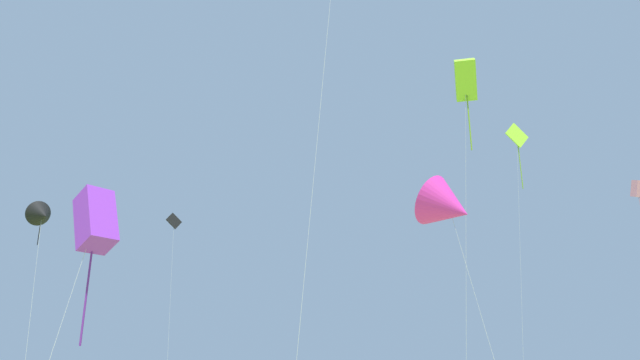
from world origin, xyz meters
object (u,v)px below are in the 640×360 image
(kite_black_diamond, at_px, (174,224))
(kite_pink_box, at_px, (638,189))
(kite_magenta_delta, at_px, (449,207))
(kite_purple_box, at_px, (96,221))
(kite_lime_diamond, at_px, (517,140))
(kite_lime_box, at_px, (466,80))
(kite_black_delta, at_px, (42,215))

(kite_black_diamond, relative_size, kite_pink_box, 0.87)
(kite_pink_box, bearing_deg, kite_magenta_delta, -122.65)
(kite_black_diamond, distance_m, kite_purple_box, 39.39)
(kite_black_diamond, xyz_separation_m, kite_lime_diamond, (34.88, 1.39, 7.67))
(kite_lime_box, bearing_deg, kite_black_delta, -172.32)
(kite_black_diamond, height_order, kite_purple_box, kite_black_diamond)
(kite_lime_box, xyz_separation_m, kite_black_delta, (-24.24, -3.27, -8.26))
(kite_black_diamond, relative_size, kite_black_delta, 1.57)
(kite_purple_box, relative_size, kite_lime_diamond, 0.34)
(kite_lime_diamond, distance_m, kite_lime_box, 26.64)
(kite_lime_box, bearing_deg, kite_purple_box, -140.91)
(kite_black_diamond, height_order, kite_lime_diamond, kite_lime_diamond)
(kite_purple_box, xyz_separation_m, kite_lime_diamond, (22.81, 37.56, 17.54))
(kite_purple_box, bearing_deg, kite_pink_box, 50.31)
(kite_magenta_delta, relative_size, kite_lime_diamond, 0.45)
(kite_pink_box, distance_m, kite_black_delta, 55.21)
(kite_magenta_delta, height_order, kite_black_delta, kite_magenta_delta)
(kite_lime_diamond, height_order, kite_pink_box, kite_lime_diamond)
(kite_purple_box, bearing_deg, kite_magenta_delta, 33.64)
(kite_purple_box, height_order, kite_lime_box, kite_lime_box)
(kite_lime_diamond, xyz_separation_m, kite_lime_box, (-7.25, -24.91, -6.06))
(kite_pink_box, bearing_deg, kite_lime_box, -123.30)
(kite_lime_box, bearing_deg, kite_lime_diamond, 73.78)
(kite_magenta_delta, xyz_separation_m, kite_pink_box, (20.97, 32.73, 10.54))
(kite_lime_box, relative_size, kite_black_delta, 1.71)
(kite_purple_box, xyz_separation_m, kite_lime_box, (15.56, 12.65, 11.49))
(kite_purple_box, relative_size, kite_lime_box, 0.45)
(kite_lime_diamond, relative_size, kite_pink_box, 1.24)
(kite_purple_box, relative_size, kite_black_delta, 0.77)
(kite_magenta_delta, height_order, kite_lime_box, kite_lime_box)
(kite_purple_box, distance_m, kite_lime_box, 23.11)
(kite_purple_box, relative_size, kite_pink_box, 0.43)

